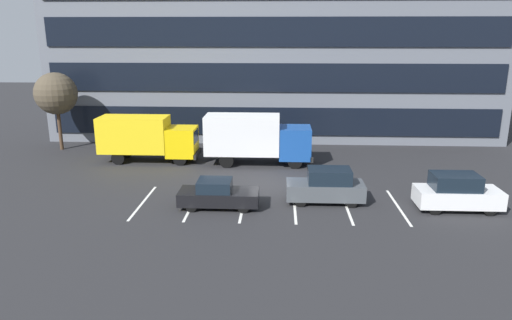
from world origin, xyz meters
The scene contains 9 objects.
ground_plane centered at (0.00, 0.00, 0.00)m, with size 120.00×120.00×0.00m, color #262628.
office_building centered at (0.00, 17.95, 7.20)m, with size 38.66×13.92×14.40m.
lot_markings centered at (0.00, -3.35, 0.00)m, with size 14.14×5.40×0.01m.
box_truck_blue centered at (-1.12, 4.85, 1.98)m, with size 7.58×2.51×3.51m.
box_truck_yellow_all centered at (-9.07, 5.19, 1.85)m, with size 7.09×2.35×3.29m.
sedan_black centered at (-2.73, -3.84, 0.72)m, with size 4.27×1.79×1.53m.
suv_white centered at (9.93, -3.58, 0.95)m, with size 4.33×1.84×1.96m.
suv_charcoal centered at (3.14, -2.79, 0.93)m, with size 4.25×1.80×1.92m.
bare_tree centered at (-17.00, 8.39, 4.49)m, with size 3.28×3.28×6.15m.
Camera 1 is at (0.49, -27.35, 9.07)m, focal length 32.72 mm.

